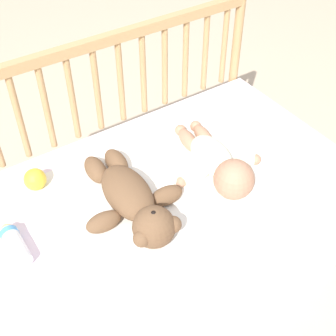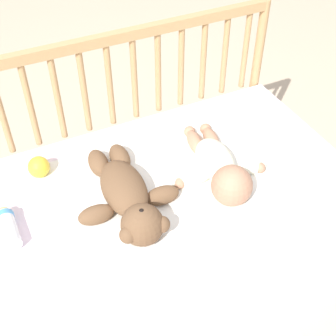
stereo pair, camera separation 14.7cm
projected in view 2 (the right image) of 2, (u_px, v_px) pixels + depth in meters
ground_plane at (167, 275)px, 1.88m from camera, size 12.00×12.00×0.00m
crib_mattress at (167, 233)px, 1.69m from camera, size 1.19×0.69×0.53m
crib_rail at (123, 98)px, 1.69m from camera, size 1.19×0.04×0.89m
blanket at (171, 183)px, 1.50m from camera, size 0.84×0.53×0.01m
teddy_bear at (128, 196)px, 1.39m from camera, size 0.32×0.45×0.12m
baby at (220, 168)px, 1.49m from camera, size 0.33×0.41×0.13m
toy_ball at (39, 167)px, 1.51m from camera, size 0.07×0.07×0.07m
baby_bottle at (8, 227)px, 1.34m from camera, size 0.05×0.15×0.05m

